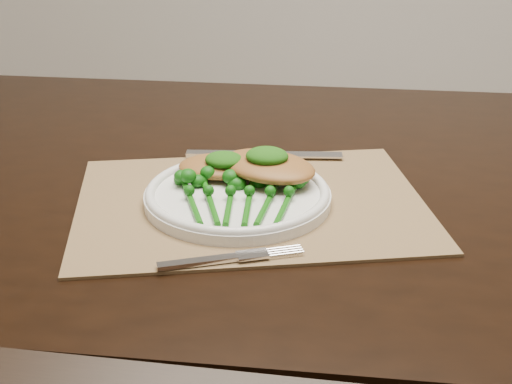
% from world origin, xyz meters
% --- Properties ---
extents(dining_table, '(1.68, 1.05, 0.75)m').
position_xyz_m(dining_table, '(-0.04, 0.13, 0.38)').
color(dining_table, black).
rests_on(dining_table, ground).
extents(placemat, '(0.54, 0.47, 0.00)m').
position_xyz_m(placemat, '(-0.10, 0.01, 0.75)').
color(placemat, olive).
rests_on(placemat, dining_table).
extents(dinner_plate, '(0.25, 0.25, 0.02)m').
position_xyz_m(dinner_plate, '(-0.12, -0.00, 0.77)').
color(dinner_plate, white).
rests_on(dinner_plate, placemat).
extents(knife, '(0.24, 0.06, 0.01)m').
position_xyz_m(knife, '(-0.14, 0.16, 0.76)').
color(knife, silver).
rests_on(knife, placemat).
extents(fork, '(0.16, 0.09, 0.01)m').
position_xyz_m(fork, '(-0.08, -0.15, 0.76)').
color(fork, silver).
rests_on(fork, placemat).
extents(chicken_fillet_left, '(0.13, 0.11, 0.02)m').
position_xyz_m(chicken_fillet_left, '(-0.16, 0.05, 0.78)').
color(chicken_fillet_left, '#99622C').
rests_on(chicken_fillet_left, dinner_plate).
extents(chicken_fillet_right, '(0.17, 0.14, 0.03)m').
position_xyz_m(chicken_fillet_right, '(-0.09, 0.05, 0.79)').
color(chicken_fillet_right, '#99622C').
rests_on(chicken_fillet_right, dinner_plate).
extents(pesto_dollop_left, '(0.05, 0.04, 0.02)m').
position_xyz_m(pesto_dollop_left, '(-0.15, 0.04, 0.80)').
color(pesto_dollop_left, '#114109').
rests_on(pesto_dollop_left, chicken_fillet_left).
extents(pesto_dollop_right, '(0.06, 0.05, 0.02)m').
position_xyz_m(pesto_dollop_right, '(-0.09, 0.04, 0.81)').
color(pesto_dollop_right, '#114109').
rests_on(pesto_dollop_right, chicken_fillet_right).
extents(broccolini_bundle, '(0.17, 0.18, 0.04)m').
position_xyz_m(broccolini_bundle, '(-0.11, -0.04, 0.77)').
color(broccolini_bundle, '#10550B').
rests_on(broccolini_bundle, dinner_plate).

